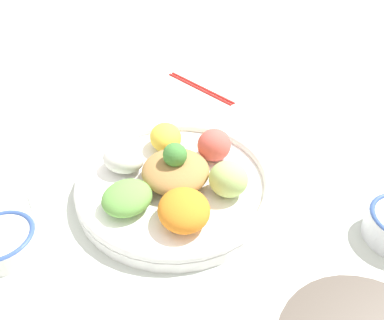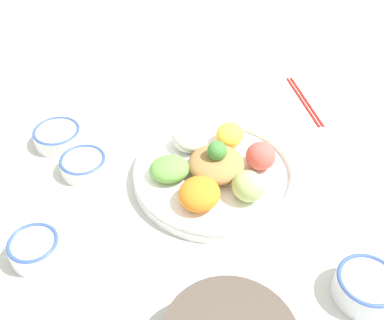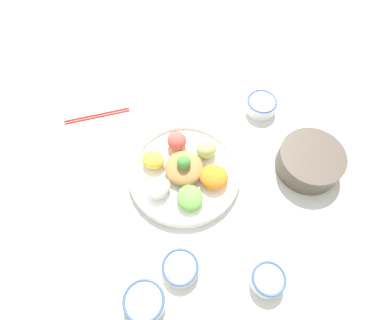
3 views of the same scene
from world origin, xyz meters
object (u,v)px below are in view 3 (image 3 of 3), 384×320
sauce_bowl_dark (261,105)px  rice_bowl_plain (144,301)px  side_serving_bowl (310,160)px  chopsticks_pair_near (97,116)px  rice_bowl_blue (268,280)px  salad_platter (184,171)px  sauce_bowl_red (180,268)px  serving_spoon_main (144,248)px

sauce_bowl_dark → rice_bowl_plain: bearing=85.5°
rice_bowl_plain → side_serving_bowl: side_serving_bowl is taller
chopsticks_pair_near → rice_bowl_blue: bearing=-60.5°
chopsticks_pair_near → side_serving_bowl: bearing=-30.7°
salad_platter → sauce_bowl_red: size_ratio=3.51×
salad_platter → rice_bowl_plain: bearing=100.8°
salad_platter → chopsticks_pair_near: (0.35, -0.07, -0.02)m
rice_bowl_plain → serving_spoon_main: rice_bowl_plain is taller
rice_bowl_blue → chopsticks_pair_near: size_ratio=0.50×
side_serving_bowl → chopsticks_pair_near: side_serving_bowl is taller
salad_platter → side_serving_bowl: salad_platter is taller
sauce_bowl_red → serving_spoon_main: sauce_bowl_red is taller
side_serving_bowl → chopsticks_pair_near: (0.67, 0.11, -0.04)m
rice_bowl_blue → rice_bowl_plain: (0.25, 0.17, -0.00)m
rice_bowl_blue → side_serving_bowl: 0.36m
salad_platter → sauce_bowl_dark: size_ratio=3.39×
side_serving_bowl → rice_bowl_blue: bearing=89.8°
salad_platter → sauce_bowl_dark: bearing=-110.4°
rice_bowl_blue → side_serving_bowl: bearing=-90.2°
rice_bowl_blue → serving_spoon_main: size_ratio=0.73×
sauce_bowl_dark → serving_spoon_main: 0.58m
sauce_bowl_dark → rice_bowl_plain: sauce_bowl_dark is taller
chopsticks_pair_near → serving_spoon_main: size_ratio=1.47×
rice_bowl_blue → side_serving_bowl: size_ratio=0.46×
rice_bowl_blue → serving_spoon_main: (0.32, 0.06, -0.02)m
chopsticks_pair_near → serving_spoon_main: 0.47m
rice_bowl_plain → serving_spoon_main: bearing=-59.0°
rice_bowl_plain → serving_spoon_main: 0.13m
sauce_bowl_dark → chopsticks_pair_near: (0.48, 0.26, -0.02)m
salad_platter → sauce_bowl_dark: 0.35m
salad_platter → chopsticks_pair_near: salad_platter is taller
salad_platter → sauce_bowl_red: 0.27m
serving_spoon_main → chopsticks_pair_near: bearing=113.2°
sauce_bowl_dark → serving_spoon_main: (0.12, 0.57, -0.02)m
sauce_bowl_red → chopsticks_pair_near: size_ratio=0.54×
sauce_bowl_dark → chopsticks_pair_near: size_ratio=0.56×
sauce_bowl_red → salad_platter: bearing=-65.7°
sauce_bowl_red → rice_bowl_plain: rice_bowl_plain is taller
sauce_bowl_dark → salad_platter: bearing=69.6°
rice_bowl_blue → rice_bowl_plain: bearing=34.9°
side_serving_bowl → chopsticks_pair_near: size_ratio=1.08×
side_serving_bowl → chopsticks_pair_near: bearing=9.7°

